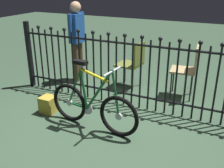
# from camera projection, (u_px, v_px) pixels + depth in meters

# --- Properties ---
(ground_plane) EXTENTS (20.00, 20.00, 0.00)m
(ground_plane) POSITION_uv_depth(u_px,v_px,m) (113.00, 127.00, 3.73)
(ground_plane) COLOR #364F39
(iron_fence) EXTENTS (4.22, 0.07, 1.23)m
(iron_fence) POSITION_uv_depth(u_px,v_px,m) (130.00, 70.00, 4.12)
(iron_fence) COLOR black
(iron_fence) RESTS_ON ground
(bicycle) EXTENTS (1.38, 0.40, 0.95)m
(bicycle) POSITION_uv_depth(u_px,v_px,m) (93.00, 106.00, 3.60)
(bicycle) COLOR black
(bicycle) RESTS_ON ground
(chair_tan) EXTENTS (0.45, 0.45, 0.92)m
(chair_tan) POSITION_uv_depth(u_px,v_px,m) (189.00, 66.00, 4.45)
(chair_tan) COLOR black
(chair_tan) RESTS_ON ground
(chair_olive) EXTENTS (0.47, 0.47, 0.87)m
(chair_olive) POSITION_uv_depth(u_px,v_px,m) (133.00, 61.00, 4.87)
(chair_olive) COLOR black
(chair_olive) RESTS_ON ground
(person_visitor) EXTENTS (0.21, 0.48, 1.55)m
(person_visitor) POSITION_uv_depth(u_px,v_px,m) (77.00, 35.00, 5.11)
(person_visitor) COLOR #4C3823
(person_visitor) RESTS_ON ground
(display_crate) EXTENTS (0.23, 0.23, 0.26)m
(display_crate) POSITION_uv_depth(u_px,v_px,m) (48.00, 105.00, 4.09)
(display_crate) COLOR #B29933
(display_crate) RESTS_ON ground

